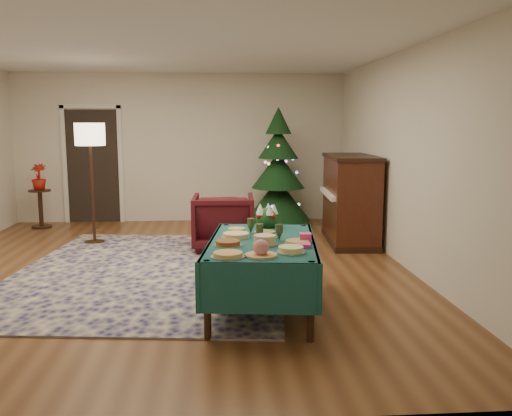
{
  "coord_description": "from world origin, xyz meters",
  "views": [
    {
      "loc": [
        0.65,
        -6.54,
        1.78
      ],
      "look_at": [
        1.08,
        -0.63,
        0.86
      ],
      "focal_mm": 38.0,
      "sensor_mm": 36.0,
      "label": 1
    }
  ],
  "objects": [
    {
      "name": "room_shell",
      "position": [
        0.0,
        0.0,
        1.35
      ],
      "size": [
        7.0,
        7.0,
        7.0
      ],
      "color": "#593319",
      "rests_on": "ground"
    },
    {
      "name": "doorway",
      "position": [
        -1.6,
        3.48,
        1.1
      ],
      "size": [
        1.08,
        0.04,
        2.16
      ],
      "color": "black",
      "rests_on": "ground"
    },
    {
      "name": "rug",
      "position": [
        -0.16,
        -0.05,
        0.01
      ],
      "size": [
        3.64,
        4.53,
        0.02
      ],
      "primitive_type": "cube",
      "rotation": [
        0.0,
        0.0,
        -0.11
      ],
      "color": "#121246",
      "rests_on": "ground"
    },
    {
      "name": "buffet_table",
      "position": [
        1.08,
        -1.49,
        0.55
      ],
      "size": [
        1.22,
        1.86,
        0.68
      ],
      "color": "black",
      "rests_on": "ground"
    },
    {
      "name": "platter_0",
      "position": [
        0.74,
        -2.12,
        0.7
      ],
      "size": [
        0.29,
        0.29,
        0.04
      ],
      "color": "silver",
      "rests_on": "buffet_table"
    },
    {
      "name": "platter_1",
      "position": [
        1.01,
        -2.13,
        0.74
      ],
      "size": [
        0.28,
        0.28,
        0.15
      ],
      "color": "silver",
      "rests_on": "buffet_table"
    },
    {
      "name": "platter_2",
      "position": [
        1.28,
        -2.01,
        0.71
      ],
      "size": [
        0.26,
        0.26,
        0.06
      ],
      "color": "silver",
      "rests_on": "buffet_table"
    },
    {
      "name": "platter_3",
      "position": [
        0.74,
        -1.69,
        0.7
      ],
      "size": [
        0.27,
        0.27,
        0.05
      ],
      "color": "silver",
      "rests_on": "buffet_table"
    },
    {
      "name": "platter_4",
      "position": [
        1.08,
        -1.69,
        0.73
      ],
      "size": [
        0.24,
        0.24,
        0.09
      ],
      "color": "silver",
      "rests_on": "buffet_table"
    },
    {
      "name": "platter_5",
      "position": [
        1.39,
        -1.68,
        0.7
      ],
      "size": [
        0.25,
        0.25,
        0.04
      ],
      "color": "silver",
      "rests_on": "buffet_table"
    },
    {
      "name": "platter_6",
      "position": [
        0.83,
        -1.34,
        0.7
      ],
      "size": [
        0.3,
        0.3,
        0.05
      ],
      "color": "silver",
      "rests_on": "buffet_table"
    },
    {
      "name": "platter_7",
      "position": [
        1.11,
        -1.37,
        0.71
      ],
      "size": [
        0.24,
        0.24,
        0.07
      ],
      "color": "silver",
      "rests_on": "buffet_table"
    },
    {
      "name": "platter_8",
      "position": [
        0.85,
        -1.05,
        0.7
      ],
      "size": [
        0.21,
        0.21,
        0.04
      ],
      "color": "silver",
      "rests_on": "buffet_table"
    },
    {
      "name": "goblet_0",
      "position": [
        0.99,
        -1.16,
        0.77
      ],
      "size": [
        0.07,
        0.07,
        0.16
      ],
      "color": "#2D471E",
      "rests_on": "buffet_table"
    },
    {
      "name": "goblet_1",
      "position": [
        1.24,
        -1.51,
        0.77
      ],
      "size": [
        0.07,
        0.07,
        0.16
      ],
      "color": "#2D471E",
      "rests_on": "buffet_table"
    },
    {
      "name": "goblet_2",
      "position": [
        1.05,
        -1.48,
        0.77
      ],
      "size": [
        0.07,
        0.07,
        0.16
      ],
      "color": "#2D471E",
      "rests_on": "buffet_table"
    },
    {
      "name": "napkin_stack",
      "position": [
        1.42,
        -1.8,
        0.7
      ],
      "size": [
        0.15,
        0.15,
        0.04
      ],
      "primitive_type": "cube",
      "rotation": [
        0.0,
        0.0,
        -0.12
      ],
      "color": "#D83C9F",
      "rests_on": "buffet_table"
    },
    {
      "name": "gift_box",
      "position": [
        1.47,
        -1.62,
        0.73
      ],
      "size": [
        0.12,
        0.12,
        0.09
      ],
      "primitive_type": "cube",
      "rotation": [
        0.0,
        0.0,
        -0.12
      ],
      "color": "#EE428D",
      "rests_on": "buffet_table"
    },
    {
      "name": "centerpiece",
      "position": [
        1.18,
        -0.81,
        0.8
      ],
      "size": [
        0.25,
        0.25,
        0.28
      ],
      "color": "#1E4C1E",
      "rests_on": "buffet_table"
    },
    {
      "name": "armchair",
      "position": [
        0.73,
        1.1,
        0.44
      ],
      "size": [
        0.88,
        0.83,
        0.88
      ],
      "primitive_type": "imported",
      "rotation": [
        0.0,
        0.0,
        3.11
      ],
      "color": "#400D13",
      "rests_on": "ground"
    },
    {
      "name": "floor_lamp",
      "position": [
        -1.2,
        1.61,
        1.53
      ],
      "size": [
        0.44,
        0.44,
        1.8
      ],
      "color": "#A57F3F",
      "rests_on": "ground"
    },
    {
      "name": "side_table",
      "position": [
        -2.4,
        2.95,
        0.32
      ],
      "size": [
        0.37,
        0.37,
        0.66
      ],
      "color": "black",
      "rests_on": "ground"
    },
    {
      "name": "potted_plant",
      "position": [
        -2.4,
        2.95,
        0.79
      ],
      "size": [
        0.25,
        0.45,
        0.25
      ],
      "primitive_type": "imported",
      "color": "#A2180B",
      "rests_on": "side_table"
    },
    {
      "name": "christmas_tree",
      "position": [
        1.72,
        2.86,
        0.93
      ],
      "size": [
        1.36,
        1.36,
        2.08
      ],
      "color": "black",
      "rests_on": "ground"
    },
    {
      "name": "piano",
      "position": [
        2.66,
        1.43,
        0.65
      ],
      "size": [
        0.81,
        1.57,
        1.32
      ],
      "color": "black",
      "rests_on": "ground"
    }
  ]
}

